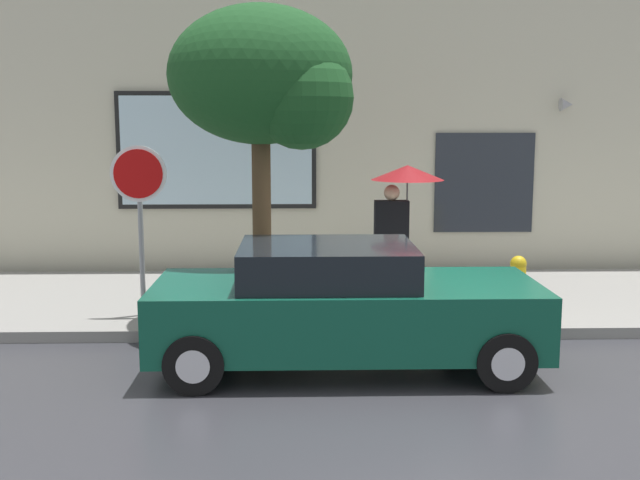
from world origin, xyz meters
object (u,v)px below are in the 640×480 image
at_px(fire_hydrant, 518,284).
at_px(street_tree, 269,81).
at_px(parked_car, 343,307).
at_px(pedestrian_with_umbrella, 402,191).
at_px(stop_sign, 139,197).

distance_m(fire_hydrant, street_tree, 4.46).
bearing_deg(parked_car, pedestrian_with_umbrella, 69.78).
height_order(parked_car, street_tree, street_tree).
bearing_deg(fire_hydrant, pedestrian_with_umbrella, 151.51).
height_order(pedestrian_with_umbrella, street_tree, street_tree).
relative_size(pedestrian_with_umbrella, stop_sign, 0.86).
bearing_deg(fire_hydrant, parked_car, -142.33).
xyz_separation_m(fire_hydrant, pedestrian_with_umbrella, (-1.54, 0.84, 1.24)).
height_order(fire_hydrant, pedestrian_with_umbrella, pedestrian_with_umbrella).
relative_size(parked_car, stop_sign, 1.86).
distance_m(fire_hydrant, stop_sign, 5.39).
distance_m(parked_car, stop_sign, 3.42).
xyz_separation_m(parked_car, fire_hydrant, (2.58, 1.99, -0.18)).
height_order(parked_car, stop_sign, stop_sign).
bearing_deg(street_tree, pedestrian_with_umbrella, 30.88).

